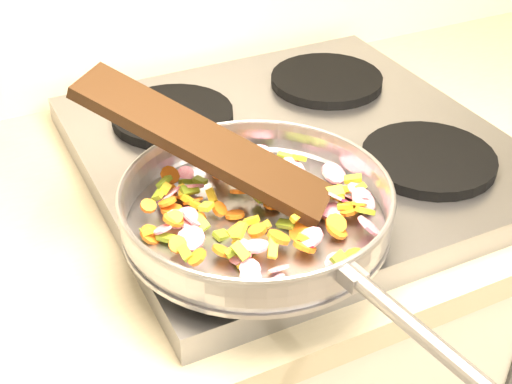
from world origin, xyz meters
name	(u,v)px	position (x,y,z in m)	size (l,w,h in m)	color
cooktop	(294,152)	(-0.70, 1.67, 0.92)	(0.60, 0.60, 0.04)	#939399
grate_fl	(251,211)	(-0.84, 1.52, 0.95)	(0.19, 0.19, 0.02)	black
grate_fr	(428,159)	(-0.56, 1.52, 0.95)	(0.19, 0.19, 0.02)	black
grate_bl	(173,115)	(-0.84, 1.81, 0.95)	(0.19, 0.19, 0.02)	black
grate_br	(327,80)	(-0.56, 1.81, 0.95)	(0.19, 0.19, 0.02)	black
saute_pan	(257,205)	(-0.85, 1.49, 0.99)	(0.37, 0.53, 0.06)	#9E9EA5
vegetable_heap	(257,209)	(-0.85, 1.49, 0.98)	(0.29, 0.28, 0.05)	#84A522
wooden_spatula	(203,143)	(-0.89, 1.56, 1.04)	(0.34, 0.08, 0.02)	black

